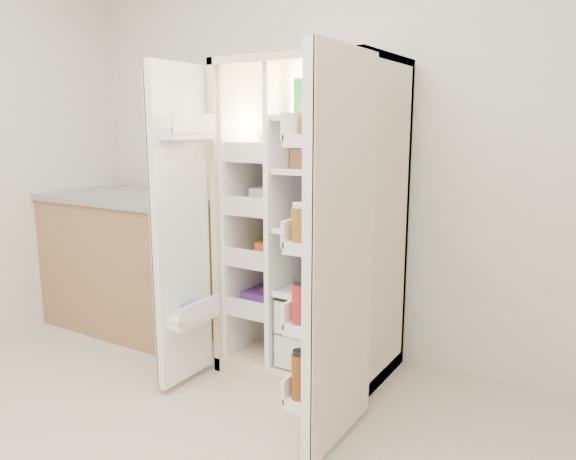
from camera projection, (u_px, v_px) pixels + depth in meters
The scene contains 5 objects.
wall_back at pixel (337, 140), 3.42m from camera, with size 4.00×0.02×2.70m, color silver.
refrigerator at pixel (318, 246), 3.21m from camera, with size 0.92×0.70×1.80m.
freezer_door at pixel (181, 229), 2.95m from camera, with size 0.15×0.40×1.72m.
fridge_door at pixel (336, 258), 2.37m from camera, with size 0.17×0.58×1.72m.
kitchen_counter at pixel (135, 261), 3.91m from camera, with size 1.33×0.71×0.97m.
Camera 1 is at (1.55, -1.11, 1.44)m, focal length 34.00 mm.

